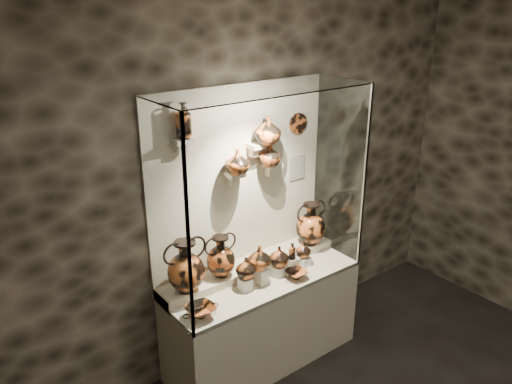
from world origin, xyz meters
TOP-DOWN VIEW (x-y plane):
  - wall_back at (0.00, 2.50)m, footprint 5.00×0.02m
  - plinth at (0.00, 2.18)m, footprint 1.70×0.60m
  - front_tier at (0.00, 2.18)m, footprint 1.68×0.58m
  - rear_tier at (0.00, 2.35)m, footprint 1.70×0.25m
  - back_panel at (0.00, 2.50)m, footprint 1.70×0.03m
  - glass_front at (0.00, 1.88)m, footprint 1.70×0.01m
  - glass_left at (-0.85, 2.18)m, footprint 0.01×0.60m
  - glass_right at (0.85, 2.18)m, footprint 0.01×0.60m
  - glass_top at (0.00, 2.18)m, footprint 1.70×0.60m
  - frame_post_left at (-0.84, 1.89)m, footprint 0.02×0.02m
  - frame_post_right at (0.84, 1.89)m, footprint 0.02×0.02m
  - pedestal_a at (-0.22, 2.13)m, footprint 0.09×0.09m
  - pedestal_b at (-0.05, 2.13)m, footprint 0.09×0.09m
  - pedestal_c at (0.12, 2.13)m, footprint 0.09×0.09m
  - pedestal_d at (0.28, 2.13)m, footprint 0.09×0.09m
  - pedestal_e at (0.42, 2.13)m, footprint 0.09×0.09m
  - bracket_ul at (-0.55, 2.42)m, footprint 0.14×0.12m
  - bracket_ca at (-0.10, 2.42)m, footprint 0.14×0.12m
  - bracket_cb at (0.10, 2.42)m, footprint 0.10×0.12m
  - bracket_cc at (0.28, 2.42)m, footprint 0.14×0.12m
  - amphora_left at (-0.65, 2.30)m, footprint 0.45×0.45m
  - amphora_mid at (-0.32, 2.33)m, footprint 0.30×0.30m
  - amphora_right at (0.65, 2.31)m, footprint 0.32×0.32m
  - jug_a at (-0.20, 2.15)m, footprint 0.22×0.22m
  - jug_b at (-0.07, 2.15)m, footprint 0.22×0.22m
  - jug_c at (0.14, 2.15)m, footprint 0.20×0.20m
  - jug_e at (0.42, 2.15)m, footprint 0.13×0.13m
  - lekythos_small at (0.26, 2.12)m, footprint 0.09×0.09m
  - kylix_left at (-0.69, 2.03)m, footprint 0.28×0.24m
  - kylix_right at (0.22, 2.01)m, footprint 0.27×0.25m
  - lekythos_tall at (-0.54, 2.41)m, footprint 0.15×0.15m
  - ovoid_vase_a at (-0.11, 2.37)m, footprint 0.23×0.23m
  - ovoid_vase_b at (0.18, 2.36)m, footprint 0.22×0.22m
  - ovoid_vase_c at (0.22, 2.38)m, footprint 0.23×0.23m
  - wall_plate at (0.60, 2.47)m, footprint 0.19×0.02m
  - info_placard at (0.61, 2.47)m, footprint 0.17×0.01m

SIDE VIEW (x-z plane):
  - plinth at x=0.00m, z-range 0.00..0.80m
  - front_tier at x=0.00m, z-range 0.80..0.83m
  - rear_tier at x=0.00m, z-range 0.80..0.90m
  - pedestal_e at x=0.42m, z-range 0.83..0.91m
  - kylix_right at x=0.22m, z-range 0.83..0.92m
  - pedestal_c at x=0.12m, z-range 0.83..0.92m
  - pedestal_a at x=-0.22m, z-range 0.83..0.93m
  - kylix_left at x=-0.69m, z-range 0.83..0.94m
  - pedestal_d at x=0.28m, z-range 0.83..0.95m
  - pedestal_b at x=-0.05m, z-range 0.83..0.96m
  - jug_e at x=0.42m, z-range 0.91..1.05m
  - jug_c at x=0.14m, z-range 0.92..1.09m
  - jug_a at x=-0.20m, z-range 0.93..1.10m
  - lekythos_small at x=0.26m, z-range 0.95..1.11m
  - jug_b at x=-0.07m, z-range 0.96..1.16m
  - amphora_mid at x=-0.32m, z-range 0.90..1.25m
  - amphora_right at x=0.65m, z-range 0.90..1.30m
  - amphora_left at x=-0.65m, z-range 0.90..1.33m
  - info_placard at x=0.61m, z-range 1.49..1.71m
  - wall_back at x=0.00m, z-range 0.00..3.20m
  - back_panel at x=0.00m, z-range 0.80..2.40m
  - glass_front at x=0.00m, z-range 0.80..2.40m
  - glass_left at x=-0.85m, z-range 0.80..2.40m
  - glass_right at x=0.85m, z-range 0.80..2.40m
  - frame_post_left at x=-0.84m, z-range 0.80..2.40m
  - frame_post_right at x=0.84m, z-range 0.80..2.40m
  - bracket_ca at x=-0.10m, z-range 1.68..1.72m
  - bracket_cc at x=0.28m, z-range 1.68..1.72m
  - ovoid_vase_c at x=0.22m, z-range 1.72..1.91m
  - ovoid_vase_a at x=-0.11m, z-range 1.72..1.92m
  - bracket_cb at x=0.10m, z-range 1.88..1.92m
  - wall_plate at x=0.60m, z-range 1.91..2.10m
  - ovoid_vase_b at x=0.18m, z-range 1.92..2.14m
  - bracket_ul at x=-0.55m, z-range 2.03..2.07m
  - lekythos_tall at x=-0.54m, z-range 2.07..2.36m
  - glass_top at x=0.00m, z-range 2.39..2.40m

